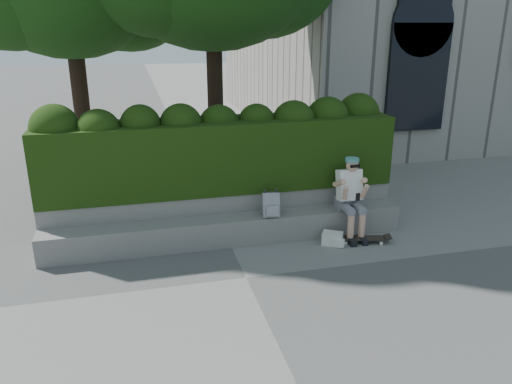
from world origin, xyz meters
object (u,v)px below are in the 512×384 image
object	(u,v)px
backpack_plaid	(271,205)
skateboard	(363,238)
backpack_ground	(332,239)
person	(350,194)

from	to	relation	value
backpack_plaid	skateboard	bearing A→B (deg)	-10.10
backpack_ground	backpack_plaid	bearing A→B (deg)	-170.86
skateboard	backpack_plaid	xyz separation A→B (m)	(-1.48, 0.43, 0.58)
person	backpack_ground	xyz separation A→B (m)	(-0.41, -0.30, -0.65)
person	skateboard	xyz separation A→B (m)	(0.11, -0.35, -0.68)
person	backpack_plaid	xyz separation A→B (m)	(-1.37, 0.08, -0.10)
backpack_plaid	person	bearing A→B (deg)	2.86
person	backpack_ground	world-z (taller)	person
skateboard	person	bearing A→B (deg)	121.64
skateboard	backpack_ground	world-z (taller)	backpack_ground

